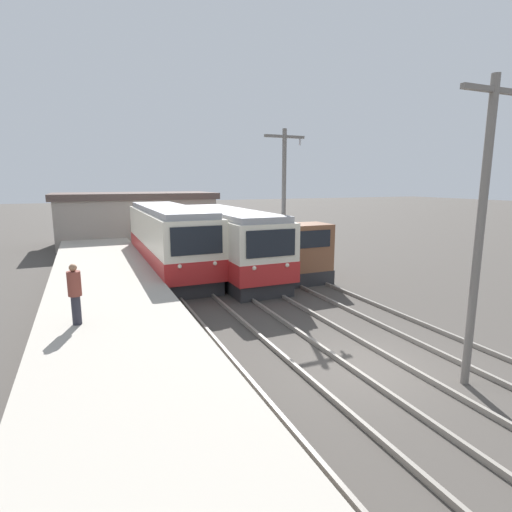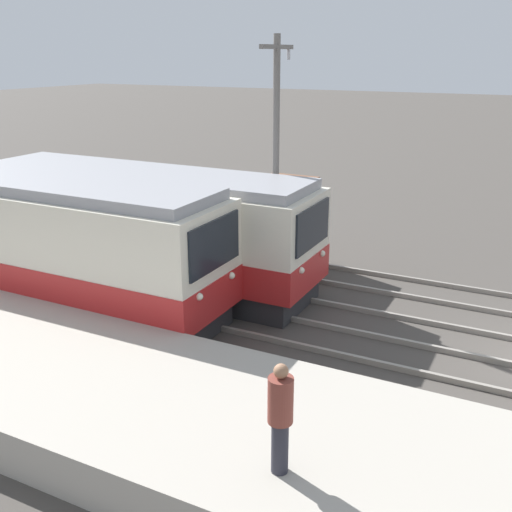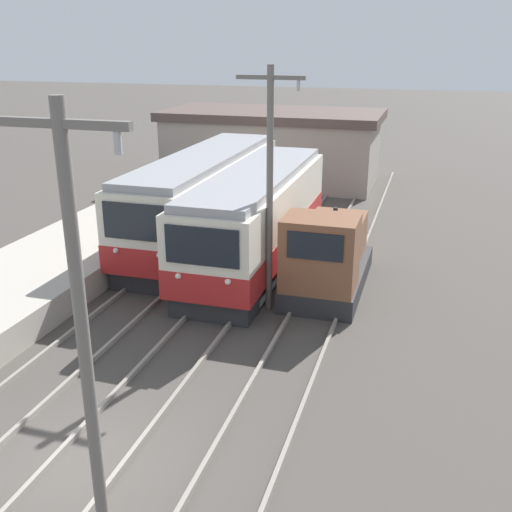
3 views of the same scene
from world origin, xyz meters
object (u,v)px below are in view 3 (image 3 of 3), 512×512
Objects in this scene: commuter_train_left at (205,203)px; catenary_mast_mid at (270,184)px; catenary_mast_near at (84,338)px; shunting_locomotive at (328,257)px; commuter_train_center at (257,222)px.

commuter_train_left is 1.64× the size of catenary_mast_mid.
catenary_mast_near reaches higher than commuter_train_left.
catenary_mast_near is at bearing -74.68° from commuter_train_left.
commuter_train_left is at bearing 127.60° from catenary_mast_mid.
commuter_train_left is 16.46m from catenary_mast_near.
shunting_locomotive is at bearing -31.82° from commuter_train_left.
commuter_train_left is 6.85m from shunting_locomotive.
catenary_mast_mid is at bearing -67.97° from commuter_train_center.
commuter_train_center is 3.49m from shunting_locomotive.
commuter_train_left is at bearing 148.18° from shunting_locomotive.
catenary_mast_near is (1.51, -13.86, 2.36)m from commuter_train_center.
catenary_mast_mid is (1.51, -3.73, 2.36)m from commuter_train_center.
commuter_train_center is 2.05× the size of shunting_locomotive.
shunting_locomotive is 0.73× the size of catenary_mast_mid.
catenary_mast_near is 10.13m from catenary_mast_mid.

